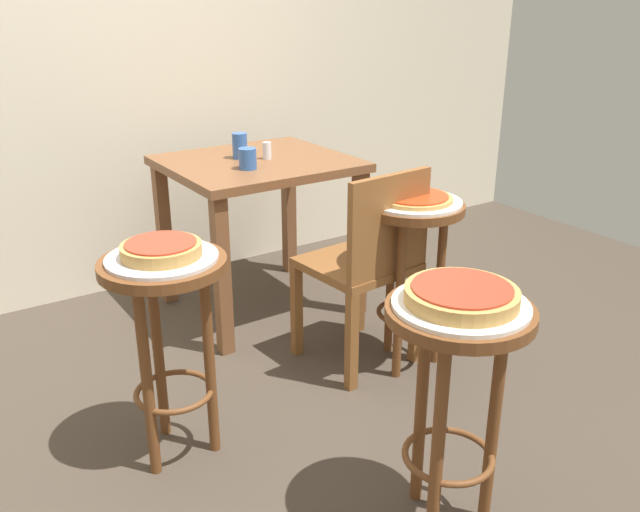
{
  "coord_description": "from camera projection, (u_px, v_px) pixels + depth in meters",
  "views": [
    {
      "loc": [
        -0.84,
        -1.76,
        1.48
      ],
      "look_at": [
        0.36,
        0.02,
        0.64
      ],
      "focal_mm": 37.92,
      "sensor_mm": 36.0,
      "label": 1
    }
  ],
  "objects": [
    {
      "name": "cup_far_edge",
      "position": [
        240.0,
        146.0,
        3.15
      ],
      "size": [
        0.07,
        0.07,
        0.12
      ],
      "primitive_type": "cylinder",
      "color": "#3360B2",
      "rests_on": "dining_table"
    },
    {
      "name": "ground_plane",
      "position": [
        238.0,
        451.0,
        2.34
      ],
      "size": [
        6.0,
        6.0,
        0.0
      ],
      "primitive_type": "plane",
      "color": "#42382D"
    },
    {
      "name": "stool_leftside",
      "position": [
        412.0,
        247.0,
        2.71
      ],
      "size": [
        0.4,
        0.4,
        0.71
      ],
      "color": "brown",
      "rests_on": "ground_plane"
    },
    {
      "name": "pizza_foreground",
      "position": [
        462.0,
        295.0,
        1.76
      ],
      "size": [
        0.3,
        0.3,
        0.05
      ],
      "color": "tan",
      "rests_on": "serving_plate_foreground"
    },
    {
      "name": "pizza_leftside",
      "position": [
        415.0,
        198.0,
        2.63
      ],
      "size": [
        0.3,
        0.3,
        0.02
      ],
      "color": "tan",
      "rests_on": "serving_plate_leftside"
    },
    {
      "name": "serving_plate_foreground",
      "position": [
        461.0,
        305.0,
        1.77
      ],
      "size": [
        0.36,
        0.36,
        0.01
      ],
      "primitive_type": "cylinder",
      "color": "white",
      "rests_on": "stool_foreground"
    },
    {
      "name": "dining_table",
      "position": [
        258.0,
        187.0,
        3.19
      ],
      "size": [
        0.82,
        0.75,
        0.75
      ],
      "color": "brown",
      "rests_on": "ground_plane"
    },
    {
      "name": "stool_foreground",
      "position": [
        455.0,
        367.0,
        1.84
      ],
      "size": [
        0.4,
        0.4,
        0.71
      ],
      "color": "brown",
      "rests_on": "ground_plane"
    },
    {
      "name": "condiment_shaker",
      "position": [
        267.0,
        151.0,
        3.14
      ],
      "size": [
        0.04,
        0.04,
        0.08
      ],
      "primitive_type": "cylinder",
      "color": "white",
      "rests_on": "dining_table"
    },
    {
      "name": "serving_plate_leftside",
      "position": [
        414.0,
        202.0,
        2.64
      ],
      "size": [
        0.37,
        0.37,
        0.01
      ],
      "primitive_type": "cylinder",
      "color": "white",
      "rests_on": "stool_leftside"
    },
    {
      "name": "wooden_chair",
      "position": [
        368.0,
        261.0,
        2.72
      ],
      "size": [
        0.43,
        0.43,
        0.85
      ],
      "color": "brown",
      "rests_on": "ground_plane"
    },
    {
      "name": "cup_near_edge",
      "position": [
        248.0,
        159.0,
        2.96
      ],
      "size": [
        0.08,
        0.08,
        0.09
      ],
      "primitive_type": "cylinder",
      "color": "#3360B2",
      "rests_on": "dining_table"
    },
    {
      "name": "stool_middle",
      "position": [
        167.0,
        313.0,
        2.15
      ],
      "size": [
        0.4,
        0.4,
        0.71
      ],
      "color": "brown",
      "rests_on": "ground_plane"
    },
    {
      "name": "pizza_middle",
      "position": [
        161.0,
        249.0,
        2.07
      ],
      "size": [
        0.25,
        0.25,
        0.05
      ],
      "color": "tan",
      "rests_on": "serving_plate_middle"
    },
    {
      "name": "serving_plate_middle",
      "position": [
        162.0,
        258.0,
        2.08
      ],
      "size": [
        0.35,
        0.35,
        0.01
      ],
      "primitive_type": "cylinder",
      "color": "silver",
      "rests_on": "stool_middle"
    }
  ]
}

